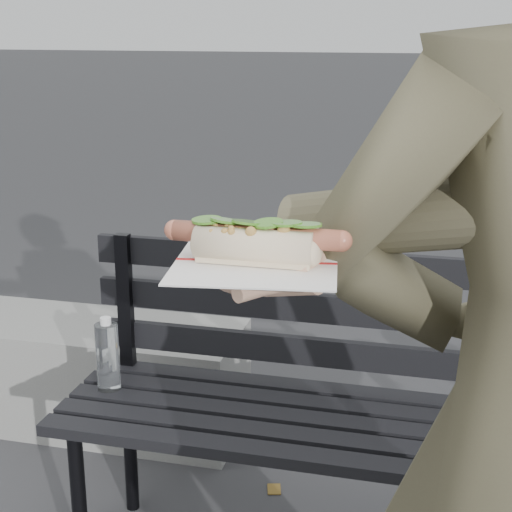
{
  "coord_description": "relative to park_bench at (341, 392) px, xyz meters",
  "views": [
    {
      "loc": [
        0.31,
        -0.93,
        1.46
      ],
      "look_at": [
        0.1,
        -0.07,
        1.19
      ],
      "focal_mm": 55.0,
      "sensor_mm": 36.0,
      "label": 1
    }
  ],
  "objects": [
    {
      "name": "park_bench",
      "position": [
        0.0,
        0.0,
        0.0
      ],
      "size": [
        1.5,
        0.44,
        0.88
      ],
      "color": "black",
      "rests_on": "ground"
    },
    {
      "name": "concrete_block",
      "position": [
        -1.04,
        0.57,
        -0.32
      ],
      "size": [
        1.2,
        0.4,
        0.4
      ],
      "primitive_type": "cube",
      "color": "slate",
      "rests_on": "ground"
    },
    {
      "name": "held_hotdog",
      "position": [
        0.21,
        -0.94,
        0.7
      ],
      "size": [
        0.61,
        0.32,
        0.2
      ],
      "color": "brown"
    }
  ]
}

